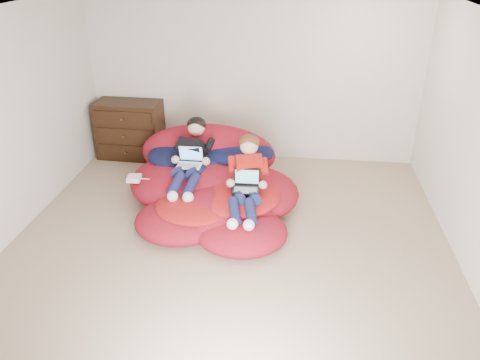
% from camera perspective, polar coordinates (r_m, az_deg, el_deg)
% --- Properties ---
extents(room_shell, '(5.10, 5.10, 2.77)m').
position_cam_1_polar(room_shell, '(5.30, -1.31, -5.65)').
color(room_shell, tan).
rests_on(room_shell, ground).
extents(dresser, '(1.02, 0.58, 0.90)m').
position_cam_1_polar(dresser, '(7.59, -13.27, 5.98)').
color(dresser, black).
rests_on(dresser, ground).
extents(beanbag_pile, '(2.27, 2.44, 0.91)m').
position_cam_1_polar(beanbag_pile, '(6.13, -3.50, -0.37)').
color(beanbag_pile, maroon).
rests_on(beanbag_pile, ground).
extents(cream_pillow, '(0.40, 0.26, 0.26)m').
position_cam_1_polar(cream_pillow, '(6.70, -5.92, 5.29)').
color(cream_pillow, beige).
rests_on(cream_pillow, beanbag_pile).
extents(older_boy, '(0.40, 1.23, 0.69)m').
position_cam_1_polar(older_boy, '(6.03, -5.88, 3.25)').
color(older_boy, black).
rests_on(older_boy, beanbag_pile).
extents(younger_boy, '(0.40, 1.04, 0.77)m').
position_cam_1_polar(younger_boy, '(5.46, 0.85, 0.54)').
color(younger_boy, red).
rests_on(younger_boy, beanbag_pile).
extents(laptop_white, '(0.30, 0.27, 0.22)m').
position_cam_1_polar(laptop_white, '(5.93, -6.11, 2.43)').
color(laptop_white, silver).
rests_on(laptop_white, older_boy).
extents(laptop_black, '(0.32, 0.25, 0.23)m').
position_cam_1_polar(laptop_black, '(5.44, 0.78, -0.47)').
color(laptop_black, black).
rests_on(laptop_black, younger_boy).
extents(power_adapter, '(0.18, 0.18, 0.06)m').
position_cam_1_polar(power_adapter, '(6.05, -12.79, 0.21)').
color(power_adapter, silver).
rests_on(power_adapter, beanbag_pile).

